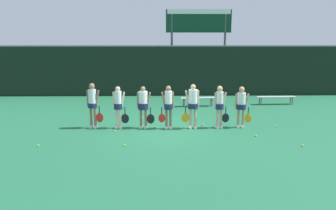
% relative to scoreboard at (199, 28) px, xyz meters
% --- Properties ---
extents(ground_plane, '(140.00, 140.00, 0.00)m').
position_rel_scoreboard_xyz_m(ground_plane, '(-2.21, -8.92, -4.28)').
color(ground_plane, '#216642').
extents(fence_windscreen, '(60.00, 0.08, 3.17)m').
position_rel_scoreboard_xyz_m(fence_windscreen, '(-2.21, -0.90, -2.68)').
color(fence_windscreen, black).
rests_on(fence_windscreen, ground_plane).
extents(scoreboard, '(4.22, 0.15, 5.42)m').
position_rel_scoreboard_xyz_m(scoreboard, '(0.00, 0.00, 0.00)').
color(scoreboard, '#515156').
rests_on(scoreboard, ground_plane).
extents(bench_courtside, '(1.86, 0.54, 0.48)m').
position_rel_scoreboard_xyz_m(bench_courtside, '(-0.48, -4.48, -3.87)').
color(bench_courtside, '#B2B2B7').
rests_on(bench_courtside, ground_plane).
extents(bench_far, '(2.17, 0.47, 0.44)m').
position_rel_scoreboard_xyz_m(bench_far, '(3.89, -4.01, -3.90)').
color(bench_far, '#B2B2B7').
rests_on(bench_far, ground_plane).
extents(player_0, '(0.63, 0.35, 1.80)m').
position_rel_scoreboard_xyz_m(player_0, '(-5.14, -8.85, -3.21)').
color(player_0, '#8C664C').
rests_on(player_0, ground_plane).
extents(player_1, '(0.63, 0.33, 1.70)m').
position_rel_scoreboard_xyz_m(player_1, '(-4.12, -8.91, -3.30)').
color(player_1, beige).
rests_on(player_1, ground_plane).
extents(player_2, '(0.69, 0.41, 1.68)m').
position_rel_scoreboard_xyz_m(player_2, '(-3.14, -8.90, -3.29)').
color(player_2, '#8C664C').
rests_on(player_2, ground_plane).
extents(player_3, '(0.61, 0.33, 1.72)m').
position_rel_scoreboard_xyz_m(player_3, '(-2.16, -9.00, -3.28)').
color(player_3, '#8C664C').
rests_on(player_3, ground_plane).
extents(player_4, '(0.68, 0.40, 1.78)m').
position_rel_scoreboard_xyz_m(player_4, '(-1.20, -9.02, -3.22)').
color(player_4, tan).
rests_on(player_4, ground_plane).
extents(player_5, '(0.61, 0.33, 1.69)m').
position_rel_scoreboard_xyz_m(player_5, '(-0.12, -8.95, -3.29)').
color(player_5, tan).
rests_on(player_5, ground_plane).
extents(player_6, '(0.66, 0.39, 1.65)m').
position_rel_scoreboard_xyz_m(player_6, '(0.75, -8.91, -3.30)').
color(player_6, tan).
rests_on(player_6, ground_plane).
extents(tennis_ball_0, '(0.07, 0.07, 0.07)m').
position_rel_scoreboard_xyz_m(tennis_ball_0, '(-1.54, -8.98, -4.25)').
color(tennis_ball_0, '#CCE033').
rests_on(tennis_ball_0, ground_plane).
extents(tennis_ball_1, '(0.07, 0.07, 0.07)m').
position_rel_scoreboard_xyz_m(tennis_ball_1, '(-4.22, -9.46, -4.25)').
color(tennis_ball_1, '#CCE033').
rests_on(tennis_ball_1, ground_plane).
extents(tennis_ball_2, '(0.06, 0.06, 0.06)m').
position_rel_scoreboard_xyz_m(tennis_ball_2, '(-3.65, -11.21, -4.25)').
color(tennis_ball_2, '#CCE033').
rests_on(tennis_ball_2, ground_plane).
extents(tennis_ball_3, '(0.07, 0.07, 0.07)m').
position_rel_scoreboard_xyz_m(tennis_ball_3, '(-3.28, -7.26, -4.25)').
color(tennis_ball_3, '#CCE033').
rests_on(tennis_ball_3, ground_plane).
extents(tennis_ball_4, '(0.07, 0.07, 0.07)m').
position_rel_scoreboard_xyz_m(tennis_ball_4, '(1.00, -10.21, -4.25)').
color(tennis_ball_4, '#CCE033').
rests_on(tennis_ball_4, ground_plane).
extents(tennis_ball_5, '(0.06, 0.06, 0.06)m').
position_rel_scoreboard_xyz_m(tennis_ball_5, '(2.21, -11.38, -4.25)').
color(tennis_ball_5, '#CCE033').
rests_on(tennis_ball_5, ground_plane).
extents(tennis_ball_6, '(0.07, 0.07, 0.07)m').
position_rel_scoreboard_xyz_m(tennis_ball_6, '(-2.68, -8.91, -4.25)').
color(tennis_ball_6, '#CCE033').
rests_on(tennis_ball_6, ground_plane).
extents(tennis_ball_7, '(0.06, 0.06, 0.06)m').
position_rel_scoreboard_xyz_m(tennis_ball_7, '(-6.48, -11.20, -4.25)').
color(tennis_ball_7, '#CCE033').
rests_on(tennis_ball_7, ground_plane).
extents(tennis_ball_8, '(0.07, 0.07, 0.07)m').
position_rel_scoreboard_xyz_m(tennis_ball_8, '(-0.72, -8.56, -4.25)').
color(tennis_ball_8, '#CCE033').
rests_on(tennis_ball_8, ground_plane).
extents(tennis_ball_9, '(0.07, 0.07, 0.07)m').
position_rel_scoreboard_xyz_m(tennis_ball_9, '(2.21, -8.87, -4.25)').
color(tennis_ball_9, '#CCE033').
rests_on(tennis_ball_9, ground_plane).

